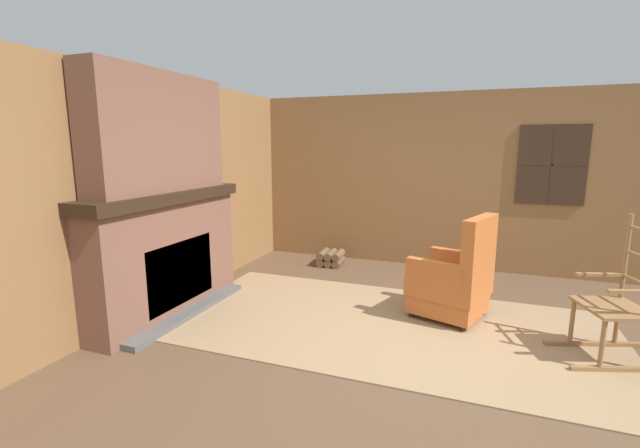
{
  "coord_description": "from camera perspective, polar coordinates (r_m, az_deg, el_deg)",
  "views": [
    {
      "loc": [
        0.37,
        -3.35,
        1.69
      ],
      "look_at": [
        -1.11,
        0.63,
        0.9
      ],
      "focal_mm": 24.0,
      "sensor_mm": 36.0,
      "label": 1
    }
  ],
  "objects": [
    {
      "name": "ground_plane",
      "position": [
        3.77,
        13.12,
        -16.38
      ],
      "size": [
        14.0,
        14.0,
        0.0
      ],
      "primitive_type": "plane",
      "color": "brown"
    },
    {
      "name": "wood_panel_wall_left",
      "position": [
        4.59,
        -22.13,
        3.49
      ],
      "size": [
        0.06,
        5.97,
        2.38
      ],
      "color": "olive",
      "rests_on": "ground"
    },
    {
      "name": "wood_panel_wall_back",
      "position": [
        6.1,
        17.26,
        5.42
      ],
      "size": [
        5.97,
        0.09,
        2.38
      ],
      "color": "olive",
      "rests_on": "ground"
    },
    {
      "name": "fireplace_hearth",
      "position": [
        4.55,
        -19.63,
        -3.76
      ],
      "size": [
        0.55,
        1.96,
        1.24
      ],
      "color": "brown",
      "rests_on": "ground"
    },
    {
      "name": "chimney_breast",
      "position": [
        4.43,
        -20.71,
        11.32
      ],
      "size": [
        0.3,
        1.64,
        1.12
      ],
      "color": "brown",
      "rests_on": "fireplace_hearth"
    },
    {
      "name": "area_rug",
      "position": [
        4.22,
        8.68,
        -13.12
      ],
      "size": [
        4.11,
        2.09,
        0.01
      ],
      "color": "#997A56",
      "rests_on": "ground"
    },
    {
      "name": "armchair",
      "position": [
        4.41,
        17.47,
        -7.41
      ],
      "size": [
        0.83,
        0.81,
        1.04
      ],
      "rotation": [
        0.0,
        0.0,
        2.81
      ],
      "color": "#C6662D",
      "rests_on": "ground"
    },
    {
      "name": "rocking_chair",
      "position": [
        4.14,
        34.91,
        -9.54
      ],
      "size": [
        0.9,
        0.69,
        1.15
      ],
      "rotation": [
        0.0,
        0.0,
        3.46
      ],
      "color": "olive",
      "rests_on": "ground"
    },
    {
      "name": "firewood_stack",
      "position": [
        6.11,
        1.44,
        -4.54
      ],
      "size": [
        0.36,
        0.4,
        0.21
      ],
      "rotation": [
        0.0,
        0.0,
        0.07
      ],
      "color": "brown",
      "rests_on": "ground"
    },
    {
      "name": "oil_lamp_vase",
      "position": [
        4.09,
        -25.38,
        4.68
      ],
      "size": [
        0.09,
        0.09,
        0.29
      ],
      "color": "#B24C42",
      "rests_on": "fireplace_hearth"
    },
    {
      "name": "storage_case",
      "position": [
        4.78,
        -17.39,
        5.65
      ],
      "size": [
        0.17,
        0.24,
        0.16
      ],
      "color": "gray",
      "rests_on": "fireplace_hearth"
    },
    {
      "name": "decorative_plate_on_mantel",
      "position": [
        4.5,
        -20.58,
        5.93
      ],
      "size": [
        0.07,
        0.28,
        0.28
      ],
      "color": "gold",
      "rests_on": "fireplace_hearth"
    }
  ]
}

